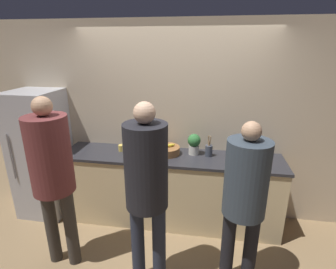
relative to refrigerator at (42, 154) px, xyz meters
name	(u,v)px	position (x,y,z in m)	size (l,w,h in m)	color
ground_plane	(166,236)	(1.79, -0.31, -0.87)	(14.00, 14.00, 0.00)	#8C704C
wall_back	(174,123)	(1.79, 0.34, 0.43)	(5.20, 0.06, 2.60)	#C6B293
counter	(171,188)	(1.79, 0.04, -0.39)	(2.81, 0.64, 0.96)	beige
refrigerator	(42,154)	(0.00, 0.00, 0.00)	(0.61, 0.67, 1.73)	#B7B7BC
person_left	(52,167)	(0.75, -0.88, 0.28)	(0.41, 0.41, 1.85)	#38332D
person_center	(147,181)	(1.73, -0.99, 0.27)	(0.38, 0.38, 1.86)	#232838
person_right	(245,192)	(2.61, -0.85, 0.17)	(0.39, 0.39, 1.69)	black
fruit_bowl	(166,150)	(1.73, 0.08, 0.14)	(0.35, 0.35, 0.14)	brown
utensil_crock	(209,150)	(2.27, 0.09, 0.17)	(0.09, 0.09, 0.27)	#3D424C
bottle_clear	(125,150)	(1.24, -0.11, 0.19)	(0.07, 0.07, 0.25)	silver
cup_white	(244,160)	(2.68, -0.05, 0.13)	(0.08, 0.08, 0.08)	white
cup_yellow	(122,148)	(1.13, 0.08, 0.13)	(0.08, 0.08, 0.08)	gold
potted_plant	(194,143)	(2.08, 0.13, 0.23)	(0.16, 0.16, 0.27)	beige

